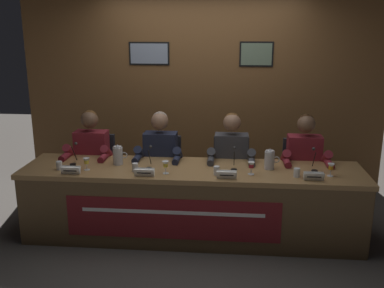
{
  "coord_description": "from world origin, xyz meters",
  "views": [
    {
      "loc": [
        0.38,
        -4.19,
        2.13
      ],
      "look_at": [
        0.0,
        0.0,
        0.99
      ],
      "focal_mm": 41.18,
      "sensor_mm": 36.0,
      "label": 1
    }
  ],
  "objects_px": {
    "nameplate_center_left": "(144,172)",
    "microphone_center_right": "(234,162)",
    "water_cup_far_right": "(297,173)",
    "panelist_center_left": "(160,159)",
    "conference_table": "(191,194)",
    "nameplate_far_left": "(71,170)",
    "water_cup_center_right": "(217,171)",
    "juice_glass_far_left": "(86,162)",
    "nameplate_far_right": "(314,176)",
    "water_cup_far_left": "(59,166)",
    "microphone_far_right": "(314,164)",
    "panelist_far_right": "(305,163)",
    "chair_center_right": "(231,179)",
    "water_pitcher_left_side": "(118,155)",
    "panelist_center_right": "(231,161)",
    "panelist_far_left": "(90,157)",
    "microphone_center_left": "(149,161)",
    "juice_glass_far_right": "(331,167)",
    "water_pitcher_right_side": "(270,160)",
    "juice_glass_center_left": "(166,165)",
    "water_cup_center_left": "(135,168)",
    "chair_far_left": "(97,175)",
    "chair_far_right": "(300,181)",
    "juice_glass_center_right": "(251,166)",
    "chair_center_left": "(163,177)"
  },
  "relations": [
    {
      "from": "nameplate_center_left",
      "to": "nameplate_far_right",
      "type": "relative_size",
      "value": 1.03
    },
    {
      "from": "chair_far_right",
      "to": "microphone_far_right",
      "type": "height_order",
      "value": "microphone_far_right"
    },
    {
      "from": "water_cup_center_right",
      "to": "juice_glass_far_left",
      "type": "bearing_deg",
      "value": 178.68
    },
    {
      "from": "panelist_far_left",
      "to": "chair_center_left",
      "type": "distance_m",
      "value": 0.85
    },
    {
      "from": "panelist_center_left",
      "to": "juice_glass_center_left",
      "type": "bearing_deg",
      "value": -74.63
    },
    {
      "from": "panelist_center_right",
      "to": "water_pitcher_left_side",
      "type": "xyz_separation_m",
      "value": [
        -1.16,
        -0.31,
        0.12
      ]
    },
    {
      "from": "microphone_far_right",
      "to": "nameplate_center_left",
      "type": "bearing_deg",
      "value": -168.96
    },
    {
      "from": "nameplate_center_left",
      "to": "juice_glass_center_right",
      "type": "height_order",
      "value": "juice_glass_center_right"
    },
    {
      "from": "water_cup_far_left",
      "to": "microphone_far_right",
      "type": "relative_size",
      "value": 0.39
    },
    {
      "from": "chair_center_right",
      "to": "juice_glass_far_right",
      "type": "bearing_deg",
      "value": -35.95
    },
    {
      "from": "water_cup_center_left",
      "to": "water_cup_center_right",
      "type": "xyz_separation_m",
      "value": [
        0.8,
        -0.03,
        0.0
      ]
    },
    {
      "from": "juice_glass_far_left",
      "to": "water_pitcher_left_side",
      "type": "xyz_separation_m",
      "value": [
        0.26,
        0.21,
        0.01
      ]
    },
    {
      "from": "microphone_far_right",
      "to": "microphone_center_left",
      "type": "bearing_deg",
      "value": -177.46
    },
    {
      "from": "juice_glass_center_left",
      "to": "nameplate_far_right",
      "type": "height_order",
      "value": "juice_glass_center_left"
    },
    {
      "from": "water_cup_center_right",
      "to": "water_pitcher_left_side",
      "type": "bearing_deg",
      "value": 166.87
    },
    {
      "from": "water_pitcher_right_side",
      "to": "microphone_center_right",
      "type": "bearing_deg",
      "value": -171.0
    },
    {
      "from": "juice_glass_center_left",
      "to": "nameplate_far_right",
      "type": "relative_size",
      "value": 0.67
    },
    {
      "from": "chair_center_right",
      "to": "water_pitcher_left_side",
      "type": "relative_size",
      "value": 4.26
    },
    {
      "from": "panelist_center_right",
      "to": "water_cup_far_right",
      "type": "xyz_separation_m",
      "value": [
        0.62,
        -0.54,
        0.07
      ]
    },
    {
      "from": "nameplate_far_left",
      "to": "water_pitcher_left_side",
      "type": "bearing_deg",
      "value": 42.66
    },
    {
      "from": "panelist_far_left",
      "to": "microphone_center_left",
      "type": "height_order",
      "value": "panelist_far_left"
    },
    {
      "from": "nameplate_center_left",
      "to": "water_pitcher_right_side",
      "type": "relative_size",
      "value": 0.9
    },
    {
      "from": "panelist_center_left",
      "to": "water_cup_far_right",
      "type": "bearing_deg",
      "value": -21.06
    },
    {
      "from": "panelist_center_right",
      "to": "microphone_center_right",
      "type": "height_order",
      "value": "panelist_center_right"
    },
    {
      "from": "nameplate_far_left",
      "to": "juice_glass_far_right",
      "type": "bearing_deg",
      "value": 3.99
    },
    {
      "from": "nameplate_far_left",
      "to": "chair_far_right",
      "type": "relative_size",
      "value": 0.21
    },
    {
      "from": "microphone_far_right",
      "to": "water_cup_center_right",
      "type": "bearing_deg",
      "value": -167.6
    },
    {
      "from": "chair_far_left",
      "to": "water_cup_far_right",
      "type": "distance_m",
      "value": 2.33
    },
    {
      "from": "panelist_center_left",
      "to": "water_cup_center_right",
      "type": "relative_size",
      "value": 14.38
    },
    {
      "from": "water_pitcher_left_side",
      "to": "nameplate_far_left",
      "type": "bearing_deg",
      "value": -137.34
    },
    {
      "from": "chair_center_right",
      "to": "water_pitcher_right_side",
      "type": "relative_size",
      "value": 4.26
    },
    {
      "from": "chair_far_left",
      "to": "nameplate_far_right",
      "type": "distance_m",
      "value": 2.49
    },
    {
      "from": "nameplate_center_left",
      "to": "chair_far_right",
      "type": "height_order",
      "value": "chair_far_right"
    },
    {
      "from": "chair_far_left",
      "to": "panelist_center_left",
      "type": "distance_m",
      "value": 0.85
    },
    {
      "from": "panelist_center_right",
      "to": "water_cup_center_right",
      "type": "height_order",
      "value": "panelist_center_right"
    },
    {
      "from": "nameplate_center_left",
      "to": "panelist_far_right",
      "type": "height_order",
      "value": "panelist_far_right"
    },
    {
      "from": "conference_table",
      "to": "nameplate_far_left",
      "type": "height_order",
      "value": "nameplate_far_left"
    },
    {
      "from": "juice_glass_center_left",
      "to": "juice_glass_far_left",
      "type": "bearing_deg",
      "value": 177.51
    },
    {
      "from": "nameplate_far_left",
      "to": "panelist_far_right",
      "type": "bearing_deg",
      "value": 15.86
    },
    {
      "from": "water_cup_center_left",
      "to": "water_pitcher_left_side",
      "type": "distance_m",
      "value": 0.31
    },
    {
      "from": "juice_glass_far_left",
      "to": "water_cup_center_right",
      "type": "xyz_separation_m",
      "value": [
        1.29,
        -0.03,
        -0.05
      ]
    },
    {
      "from": "water_cup_center_right",
      "to": "juice_glass_far_right",
      "type": "xyz_separation_m",
      "value": [
        1.08,
        0.06,
        0.05
      ]
    },
    {
      "from": "chair_center_right",
      "to": "nameplate_far_right",
      "type": "height_order",
      "value": "chair_center_right"
    },
    {
      "from": "panelist_center_left",
      "to": "chair_far_right",
      "type": "xyz_separation_m",
      "value": [
        1.56,
        0.2,
        -0.28
      ]
    },
    {
      "from": "juice_glass_far_right",
      "to": "water_cup_far_left",
      "type": "bearing_deg",
      "value": -178.97
    },
    {
      "from": "nameplate_center_left",
      "to": "microphone_center_right",
      "type": "distance_m",
      "value": 0.89
    },
    {
      "from": "microphone_center_left",
      "to": "microphone_far_right",
      "type": "bearing_deg",
      "value": 2.54
    },
    {
      "from": "water_cup_far_left",
      "to": "panelist_center_left",
      "type": "height_order",
      "value": "panelist_center_left"
    },
    {
      "from": "conference_table",
      "to": "juice_glass_far_right",
      "type": "height_order",
      "value": "juice_glass_far_right"
    },
    {
      "from": "water_cup_far_right",
      "to": "panelist_center_left",
      "type": "bearing_deg",
      "value": 158.94
    }
  ]
}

